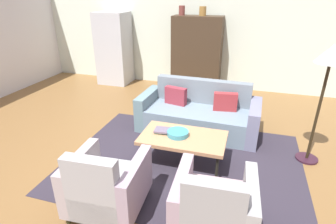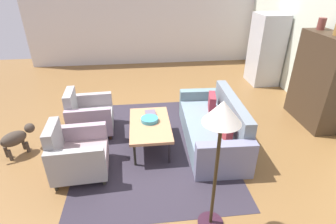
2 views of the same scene
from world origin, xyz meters
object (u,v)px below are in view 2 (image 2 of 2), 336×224
Objects in this scene: cabinet at (320,81)px; floor_lamp at (221,126)px; armchair_left at (88,116)px; fruit_bowl at (150,120)px; refrigerator at (266,50)px; coffee_table at (150,125)px; vase_tall at (322,24)px; book_stack at (151,113)px; dog at (16,138)px; couch at (215,128)px; armchair_right at (76,155)px.

cabinet is 1.05× the size of floor_lamp.
armchair_left is 2.87× the size of fruit_bowl.
coffee_table is at bearing -50.28° from refrigerator.
vase_tall is 0.13× the size of floor_lamp.
book_stack is (-0.32, 0.03, 0.06)m from coffee_table.
coffee_table is 0.70× the size of floor_lamp.
dog is at bearing -64.02° from refrigerator.
armchair_left is 3.72× the size of book_stack.
armchair_left is 4.02× the size of vase_tall.
vase_tall is at bearing 100.00° from book_stack.
couch is 1.78× the size of coffee_table.
armchair_right is at bearing -71.61° from vase_tall.
floor_lamp is at bearing 54.24° from armchair_right.
coffee_table is 4.30m from refrigerator.
book_stack is (-0.32, -1.16, 0.20)m from couch.
fruit_bowl reaches higher than book_stack.
refrigerator reaches higher than fruit_bowl.
book_stack is 0.14× the size of floor_lamp.
floor_lamp is at bearing -30.31° from refrigerator.
floor_lamp is at bearing 20.19° from coffee_table.
armchair_right is at bearing 106.45° from couch.
armchair_right is 0.51× the size of floor_lamp.
cabinet is at bearing 98.54° from coffee_table.
armchair_right is 1.62× the size of dog.
armchair_right reaches higher than fruit_bowl.
cabinet reaches higher than fruit_bowl.
armchair_right is 1.36m from fruit_bowl.
cabinet reaches higher than floor_lamp.
book_stack is at bearing -80.00° from vase_tall.
couch is 1.21m from fruit_bowl.
vase_tall is at bearing -179.32° from cabinet.
floor_lamp is at bearing 34.19° from armchair_left.
floor_lamp is at bearing 16.59° from book_stack.
fruit_bowl is 0.17× the size of refrigerator.
book_stack is at bearing 124.58° from armchair_right.
couch is at bearing -37.51° from refrigerator.
armchair_left is 0.49× the size of cabinet.
floor_lamp is (2.09, 0.62, 0.96)m from book_stack.
book_stack is at bearing 174.76° from coffee_table.
refrigerator reaches higher than armchair_left.
dog is at bearing -65.80° from armchair_left.
floor_lamp is at bearing 19.41° from fruit_bowl.
floor_lamp is at bearing -50.18° from cabinet.
cabinet is 2.22m from refrigerator.
refrigerator is 1.08× the size of floor_lamp.
fruit_bowl is at bearing 88.26° from couch.
vase_tall is at bearing 105.04° from coffee_table.
armchair_right is 5.04m from vase_tall.
refrigerator is at bearing 123.79° from armchair_right.
armchair_left is at bearing -17.28° from dog.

